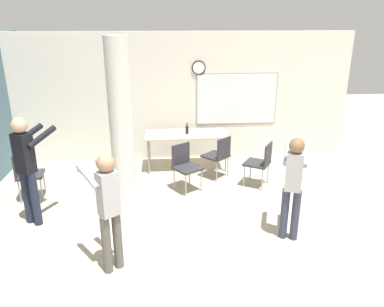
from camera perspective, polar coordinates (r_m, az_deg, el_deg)
The scene contains 11 objects.
wall_back at distance 8.38m, azimuth -3.01°, elevation 8.53°, with size 8.00×0.15×2.80m.
support_pillar at distance 6.65m, azimuth -10.75°, elevation 5.20°, with size 0.42×0.42×2.80m.
folding_table at distance 7.91m, azimuth -0.86°, elevation 2.73°, with size 1.72×0.74×0.76m.
bottle_on_table at distance 7.86m, azimuth -0.76°, elevation 3.65°, with size 0.07×0.07×0.23m.
chair_table_right at distance 7.45m, azimuth 4.05°, elevation -0.06°, with size 0.62×0.62×0.87m.
chair_mid_room at distance 7.19m, azimuth 10.43°, elevation -1.12°, with size 0.61×0.61×0.87m.
chair_by_left_wall at distance 7.19m, azimuth -24.02°, elevation -2.58°, with size 0.50×0.50×0.87m.
chair_table_front at distance 6.92m, azimuth -1.05°, elevation -1.61°, with size 0.61×0.61×0.87m.
person_watching_back at distance 6.13m, azimuth -23.85°, elevation -1.31°, with size 0.60×0.69×1.72m.
person_playing_side at distance 5.44m, azimuth 15.17°, elevation -4.05°, with size 0.49×0.65×1.54m.
person_playing_front at distance 4.69m, azimuth -12.70°, elevation -7.51°, with size 0.57×0.63×1.58m.
Camera 1 is at (-0.23, -3.15, 3.05)m, focal length 35.00 mm.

